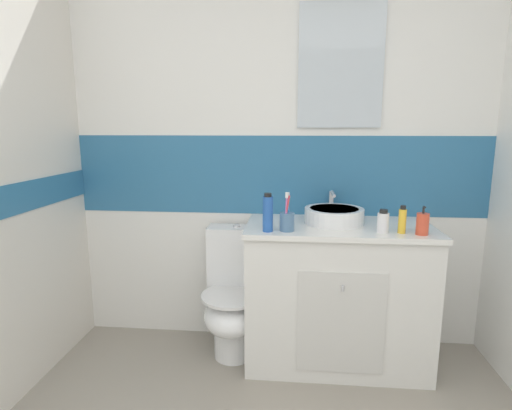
% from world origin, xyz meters
% --- Properties ---
extents(wall_back_tiled, '(3.20, 0.20, 2.50)m').
position_xyz_m(wall_back_tiled, '(0.01, 2.45, 1.26)').
color(wall_back_tiled, white).
rests_on(wall_back_tiled, ground_plane).
extents(vanity_cabinet, '(1.06, 0.55, 0.85)m').
position_xyz_m(vanity_cabinet, '(0.37, 2.14, 0.43)').
color(vanity_cabinet, silver).
rests_on(vanity_cabinet, ground_plane).
extents(sink_basin, '(0.34, 0.39, 0.17)m').
position_xyz_m(sink_basin, '(0.34, 2.17, 0.90)').
color(sink_basin, white).
rests_on(sink_basin, vanity_cabinet).
extents(toilet, '(0.37, 0.50, 0.80)m').
position_xyz_m(toilet, '(-0.25, 2.16, 0.37)').
color(toilet, white).
rests_on(toilet, ground_plane).
extents(toothbrush_cup, '(0.08, 0.08, 0.22)m').
position_xyz_m(toothbrush_cup, '(0.07, 1.97, 0.91)').
color(toothbrush_cup, '#4C7299').
rests_on(toothbrush_cup, vanity_cabinet).
extents(soap_dispenser, '(0.06, 0.06, 0.15)m').
position_xyz_m(soap_dispenser, '(0.78, 1.96, 0.91)').
color(soap_dispenser, '#D84C33').
rests_on(soap_dispenser, vanity_cabinet).
extents(deodorant_spray_can, '(0.04, 0.04, 0.15)m').
position_xyz_m(deodorant_spray_can, '(0.68, 1.98, 0.92)').
color(deodorant_spray_can, yellow).
rests_on(deodorant_spray_can, vanity_cabinet).
extents(shampoo_bottle_tall, '(0.06, 0.06, 0.21)m').
position_xyz_m(shampoo_bottle_tall, '(-0.03, 1.95, 0.95)').
color(shampoo_bottle_tall, '#2659B2').
rests_on(shampoo_bottle_tall, vanity_cabinet).
extents(lotion_bottle_short, '(0.06, 0.06, 0.13)m').
position_xyz_m(lotion_bottle_short, '(0.58, 1.98, 0.91)').
color(lotion_bottle_short, white).
rests_on(lotion_bottle_short, vanity_cabinet).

